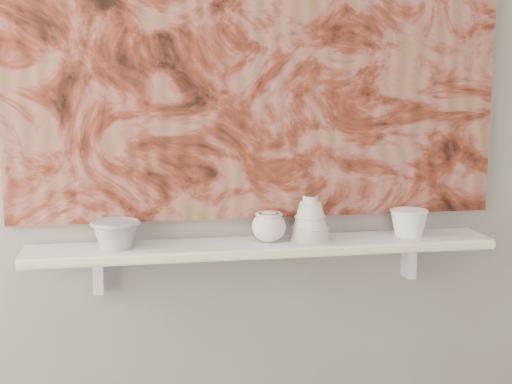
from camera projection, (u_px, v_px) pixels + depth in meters
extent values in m
plane|color=gray|center=(258.00, 100.00, 2.16)|extent=(3.60, 0.00, 3.60)
cube|color=silver|center=(263.00, 247.00, 2.13)|extent=(1.40, 0.18, 0.03)
cube|color=beige|center=(269.00, 254.00, 2.04)|extent=(1.40, 0.01, 0.02)
cube|color=silver|center=(98.00, 273.00, 2.12)|extent=(0.03, 0.06, 0.12)
cube|color=silver|center=(409.00, 259.00, 2.29)|extent=(0.03, 0.06, 0.12)
cube|color=maroon|center=(259.00, 36.00, 2.11)|extent=(1.50, 0.02, 1.10)
cube|color=black|center=(400.00, 137.00, 2.23)|extent=(0.09, 0.00, 0.08)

